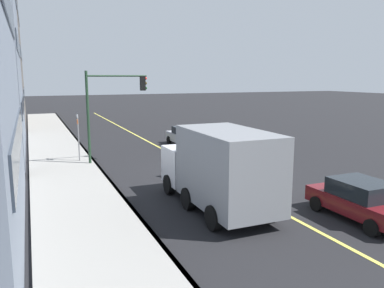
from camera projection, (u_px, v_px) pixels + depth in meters
ground at (209, 174)px, 21.27m from camera, size 200.00×200.00×0.00m
sidewalk_slab at (73, 187)px, 18.45m from camera, size 80.00×3.83×0.15m
curb_edge at (111, 183)px, 19.16m from camera, size 80.00×0.16×0.15m
lane_stripe_center at (209, 174)px, 21.27m from camera, size 80.00×0.16×0.01m
car_maroon at (361, 200)px, 14.37m from camera, size 4.11×1.98×1.50m
car_silver at (186, 136)px, 29.91m from camera, size 4.16×1.99×1.49m
truck_gray at (220, 168)px, 15.29m from camera, size 6.71×2.65×3.32m
pedestrian_with_backpack at (179, 161)px, 20.40m from camera, size 0.42×0.44×1.57m
traffic_light_mast at (111, 101)px, 23.21m from camera, size 0.28×3.76×5.67m
street_sign_post at (78, 134)px, 23.70m from camera, size 0.60×0.08×3.15m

